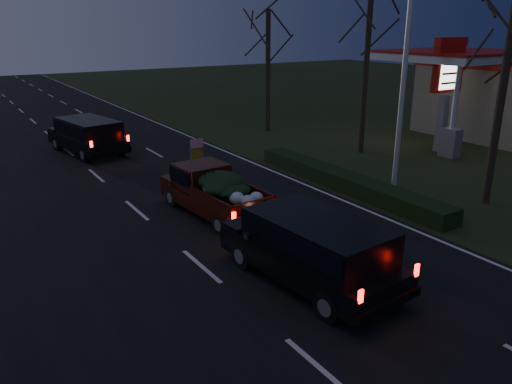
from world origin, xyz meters
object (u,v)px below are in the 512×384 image
gas_price_pylon (447,76)px  lead_suv (88,133)px  pickup_truck (213,189)px  light_pole (407,44)px  rear_suv (314,244)px

gas_price_pylon → lead_suv: gas_price_pylon is taller
pickup_truck → gas_price_pylon: bearing=3.0°
gas_price_pylon → pickup_truck: bearing=-173.0°
light_pole → lead_suv: bearing=125.7°
gas_price_pylon → rear_suv: size_ratio=1.10×
lead_suv → rear_suv: (1.12, -16.36, -0.00)m
light_pole → pickup_truck: 8.77m
pickup_truck → rear_suv: bearing=-95.9°
pickup_truck → lead_suv: bearing=93.0°
rear_suv → gas_price_pylon: bearing=22.6°
pickup_truck → rear_suv: (-0.19, -5.61, 0.17)m
gas_price_pylon → lead_suv: bearing=149.1°
light_pole → lead_suv: size_ratio=1.76×
pickup_truck → rear_suv: pickup_truck is taller
gas_price_pylon → lead_suv: 17.88m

